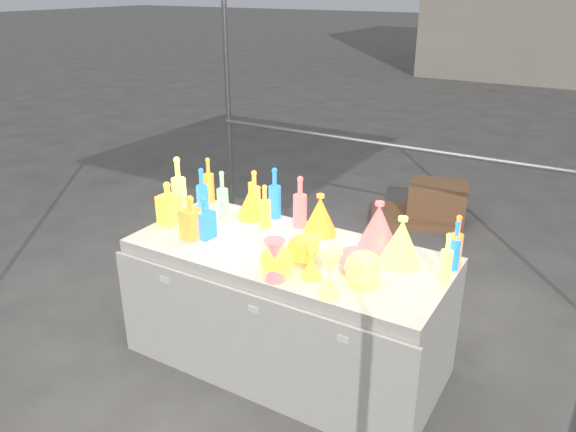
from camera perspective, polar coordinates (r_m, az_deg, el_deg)
The scene contains 29 objects.
ground at distance 3.55m, azimuth 0.00°, elevation -14.30°, with size 80.00×80.00×0.00m, color slate.
display_table at distance 3.33m, azimuth -0.08°, elevation -9.24°, with size 1.84×0.83×0.75m.
cardboard_box_closed at distance 5.53m, azimuth 14.92°, elevation 1.37°, with size 0.53×0.38×0.38m, color brown.
cardboard_box_flat at distance 5.56m, azimuth 12.59°, elevation -0.06°, with size 0.79×0.57×0.07m, color brown.
bottle_0 at distance 3.56m, azimuth -3.43°, elevation 2.37°, with size 0.08×0.08×0.30m, color red, non-canonical shape.
bottle_1 at distance 3.51m, azimuth -1.36°, elevation 2.36°, with size 0.08×0.08×0.33m, color #167933, non-canonical shape.
bottle_2 at distance 3.80m, azimuth -8.06°, elevation 3.62°, with size 0.07×0.07×0.31m, color yellow, non-canonical shape.
bottle_3 at distance 3.38m, azimuth 1.23°, elevation 1.48°, with size 0.08×0.08×0.32m, color #261CA5, non-canonical shape.
bottle_4 at distance 3.61m, azimuth -11.04°, elevation 2.99°, with size 0.09×0.09×0.39m, color #14737F, non-canonical shape.
bottle_5 at distance 3.48m, azimuth -6.67°, elevation 2.03°, with size 0.07×0.07×0.33m, color #C527BA, non-canonical shape.
bottle_6 at distance 3.38m, azimuth -2.37°, elevation 1.01°, with size 0.07×0.07×0.27m, color red, non-canonical shape.
bottle_7 at distance 3.57m, azimuth -8.72°, elevation 2.41°, with size 0.08×0.08×0.32m, color #167933, non-canonical shape.
decanter_0 at distance 3.50m, azimuth -12.07°, elevation 1.31°, with size 0.11×0.11×0.27m, color red, non-canonical shape.
decanter_1 at distance 3.28m, azimuth -9.82°, elevation -0.09°, with size 0.11×0.11×0.26m, color yellow, non-canonical shape.
decanter_2 at distance 3.28m, azimuth -8.52°, elevation -0.13°, with size 0.10×0.10×0.25m, color #167933, non-canonical shape.
hourglass_1 at distance 2.79m, azimuth -1.36°, elevation -4.51°, with size 0.11×0.11×0.22m, color #261CA5, non-canonical shape.
hourglass_2 at distance 2.66m, azimuth 4.27°, elevation -5.96°, with size 0.11×0.11×0.23m, color #14737F, non-canonical shape.
hourglass_4 at distance 2.81m, azimuth 2.43°, elevation -4.22°, with size 0.11×0.11×0.22m, color red, non-canonical shape.
globe_0 at distance 2.86m, azimuth -1.15°, elevation -4.69°, with size 0.17×0.17×0.14m, color red, non-canonical shape.
globe_1 at distance 2.81m, azimuth 7.66°, elevation -5.36°, with size 0.18×0.18×0.15m, color #14737F, non-canonical shape.
globe_2 at distance 2.98m, azimuth 1.52°, elevation -3.50°, with size 0.17×0.17×0.14m, color yellow, non-canonical shape.
globe_3 at distance 2.91m, azimuth 6.56°, elevation -4.56°, with size 0.15×0.15×0.12m, color #261CA5, non-canonical shape.
lampshade_0 at distance 3.53m, azimuth -3.70°, elevation 1.63°, with size 0.19×0.19×0.23m, color #C5CF2B, non-canonical shape.
lampshade_1 at distance 3.30m, azimuth 3.28°, elevation 0.21°, with size 0.21×0.21×0.25m, color #C5CF2B, non-canonical shape.
lampshade_2 at distance 3.16m, azimuth 9.16°, elevation -0.88°, with size 0.23×0.23×0.27m, color #261CA5, non-canonical shape.
lampshade_3 at distance 2.99m, azimuth 11.44°, elevation -2.48°, with size 0.23×0.23×0.27m, color #14737F, non-canonical shape.
bottle_8 at distance 3.01m, azimuth 16.63°, elevation -2.86°, with size 0.06×0.06×0.27m, color #167933, non-canonical shape.
bottle_9 at distance 3.02m, azimuth 16.74°, elevation -2.51°, with size 0.07×0.07×0.30m, color yellow, non-canonical shape.
bottle_11 at distance 2.87m, azimuth 15.80°, elevation -4.09°, with size 0.06×0.06×0.27m, color #14737F, non-canonical shape.
Camera 1 is at (1.45, -2.43, 2.14)m, focal length 35.00 mm.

